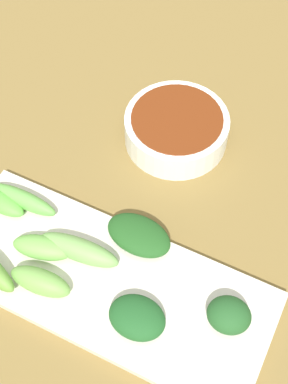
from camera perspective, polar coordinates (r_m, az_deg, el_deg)
The scene contains 10 objects.
tabletop at distance 0.66m, azimuth 0.11°, elevation -2.10°, with size 2.10×2.10×0.02m, color olive.
sauce_bowl at distance 0.70m, azimuth 3.36°, elevation 6.61°, with size 0.13×0.13×0.04m.
serving_plate at distance 0.60m, azimuth -3.91°, elevation -9.30°, with size 0.14×0.36×0.01m, color silver.
broccoli_stalk_1 at distance 0.59m, azimuth -10.63°, elevation -9.06°, with size 0.03×0.07×0.03m, color #73A94C.
broccoli_leafy_2 at distance 0.57m, azimuth -0.72°, elevation -12.81°, with size 0.05×0.06×0.02m, color #1F5524.
broccoli_stalk_3 at distance 0.65m, azimuth -12.34°, elevation -0.76°, with size 0.02×0.09×0.02m, color #69B34C.
broccoli_leafy_4 at distance 0.61m, azimuth -0.54°, elevation -4.46°, with size 0.05×0.08×0.02m, color #22541F.
broccoli_stalk_5 at distance 0.61m, azimuth -10.43°, elevation -5.65°, with size 0.03×0.07×0.02m, color #76B950.
broccoli_leafy_6 at distance 0.57m, azimuth 8.76°, elevation -12.43°, with size 0.04×0.05×0.03m, color #235424.
broccoli_stalk_8 at distance 0.60m, azimuth -6.68°, elevation -5.93°, with size 0.03×0.09×0.03m, color #79AE58.
Camera 1 is at (0.31, 0.15, 0.58)m, focal length 51.71 mm.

